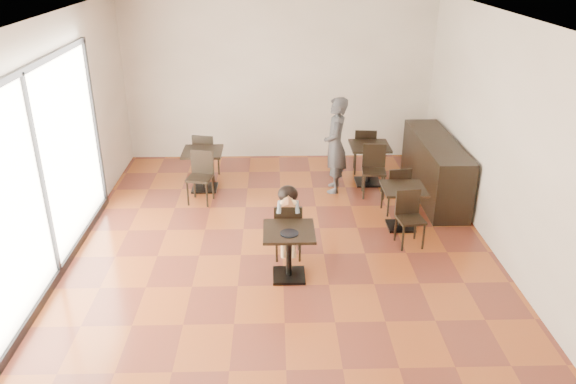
{
  "coord_description": "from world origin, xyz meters",
  "views": [
    {
      "loc": [
        -0.1,
        -6.87,
        4.03
      ],
      "look_at": [
        0.08,
        -0.08,
        1.0
      ],
      "focal_mm": 35.0,
      "sensor_mm": 36.0,
      "label": 1
    }
  ],
  "objects_px": {
    "child_table": "(289,254)",
    "cafe_table_left": "(204,170)",
    "chair_mid_b": "(411,220)",
    "chair_left_a": "(207,155)",
    "adult_patron": "(335,145)",
    "cafe_table_mid": "(402,207)",
    "child": "(288,222)",
    "chair_mid_a": "(395,189)",
    "chair_back_a": "(364,150)",
    "cafe_table_back": "(369,164)",
    "child_chair": "(288,229)",
    "chair_left_b": "(200,178)",
    "chair_back_b": "(374,172)"
  },
  "relations": [
    {
      "from": "child_table",
      "to": "cafe_table_left",
      "type": "height_order",
      "value": "cafe_table_left"
    },
    {
      "from": "chair_mid_b",
      "to": "chair_left_a",
      "type": "xyz_separation_m",
      "value": [
        -3.19,
        2.65,
        0.03
      ]
    },
    {
      "from": "adult_patron",
      "to": "cafe_table_left",
      "type": "bearing_deg",
      "value": -86.84
    },
    {
      "from": "cafe_table_mid",
      "to": "chair_mid_b",
      "type": "xyz_separation_m",
      "value": [
        0.0,
        -0.55,
        0.07
      ]
    },
    {
      "from": "child",
      "to": "chair_mid_a",
      "type": "xyz_separation_m",
      "value": [
        1.76,
        1.37,
        -0.12
      ]
    },
    {
      "from": "chair_left_a",
      "to": "chair_back_a",
      "type": "relative_size",
      "value": 0.99
    },
    {
      "from": "chair_mid_a",
      "to": "chair_back_a",
      "type": "bearing_deg",
      "value": -90.6
    },
    {
      "from": "cafe_table_back",
      "to": "chair_mid_a",
      "type": "distance_m",
      "value": 1.22
    },
    {
      "from": "child_table",
      "to": "child_chair",
      "type": "height_order",
      "value": "child_chair"
    },
    {
      "from": "child_table",
      "to": "chair_left_b",
      "type": "height_order",
      "value": "chair_left_b"
    },
    {
      "from": "chair_mid_b",
      "to": "chair_left_b",
      "type": "height_order",
      "value": "chair_left_b"
    },
    {
      "from": "cafe_table_left",
      "to": "chair_mid_a",
      "type": "bearing_deg",
      "value": -17.47
    },
    {
      "from": "adult_patron",
      "to": "cafe_table_mid",
      "type": "relative_size",
      "value": 2.51
    },
    {
      "from": "chair_mid_b",
      "to": "cafe_table_left",
      "type": "bearing_deg",
      "value": 138.28
    },
    {
      "from": "cafe_table_back",
      "to": "chair_left_a",
      "type": "distance_m",
      "value": 2.97
    },
    {
      "from": "cafe_table_mid",
      "to": "cafe_table_left",
      "type": "xyz_separation_m",
      "value": [
        -3.19,
        1.55,
        0.03
      ]
    },
    {
      "from": "child_chair",
      "to": "chair_left_b",
      "type": "distance_m",
      "value": 2.31
    },
    {
      "from": "child_table",
      "to": "chair_mid_b",
      "type": "relative_size",
      "value": 0.86
    },
    {
      "from": "adult_patron",
      "to": "chair_left_a",
      "type": "distance_m",
      "value": 2.43
    },
    {
      "from": "child_chair",
      "to": "chair_left_b",
      "type": "bearing_deg",
      "value": -51.92
    },
    {
      "from": "chair_mid_a",
      "to": "chair_left_a",
      "type": "xyz_separation_m",
      "value": [
        -3.19,
        1.55,
        0.03
      ]
    },
    {
      "from": "chair_mid_a",
      "to": "cafe_table_mid",
      "type": "bearing_deg",
      "value": 81.69
    },
    {
      "from": "cafe_table_back",
      "to": "chair_mid_b",
      "type": "relative_size",
      "value": 0.91
    },
    {
      "from": "adult_patron",
      "to": "cafe_table_mid",
      "type": "bearing_deg",
      "value": 37.15
    },
    {
      "from": "child_chair",
      "to": "adult_patron",
      "type": "xyz_separation_m",
      "value": [
        0.88,
        2.27,
        0.42
      ]
    },
    {
      "from": "child_table",
      "to": "child",
      "type": "relative_size",
      "value": 0.66
    },
    {
      "from": "child_chair",
      "to": "child",
      "type": "distance_m",
      "value": 0.11
    },
    {
      "from": "child_chair",
      "to": "chair_back_b",
      "type": "relative_size",
      "value": 0.95
    },
    {
      "from": "chair_mid_a",
      "to": "chair_back_a",
      "type": "distance_m",
      "value": 1.77
    },
    {
      "from": "child_chair",
      "to": "chair_mid_b",
      "type": "relative_size",
      "value": 1.04
    },
    {
      "from": "chair_left_b",
      "to": "cafe_table_left",
      "type": "bearing_deg",
      "value": 101.92
    },
    {
      "from": "adult_patron",
      "to": "chair_back_b",
      "type": "bearing_deg",
      "value": 74.67
    },
    {
      "from": "chair_mid_a",
      "to": "chair_left_b",
      "type": "height_order",
      "value": "chair_left_b"
    },
    {
      "from": "cafe_table_back",
      "to": "cafe_table_mid",
      "type": "bearing_deg",
      "value": -82.29
    },
    {
      "from": "adult_patron",
      "to": "chair_back_a",
      "type": "xyz_separation_m",
      "value": [
        0.65,
        0.85,
        -0.4
      ]
    },
    {
      "from": "cafe_table_back",
      "to": "chair_back_a",
      "type": "bearing_deg",
      "value": 90.0
    },
    {
      "from": "cafe_table_left",
      "to": "chair_left_a",
      "type": "distance_m",
      "value": 0.55
    },
    {
      "from": "cafe_table_mid",
      "to": "child_chair",
      "type": "bearing_deg",
      "value": -155.16
    },
    {
      "from": "chair_mid_b",
      "to": "chair_back_a",
      "type": "height_order",
      "value": "chair_back_a"
    },
    {
      "from": "chair_mid_b",
      "to": "cafe_table_back",
      "type": "bearing_deg",
      "value": 87.57
    },
    {
      "from": "cafe_table_left",
      "to": "cafe_table_mid",
      "type": "bearing_deg",
      "value": -25.97
    },
    {
      "from": "child_table",
      "to": "chair_left_a",
      "type": "distance_m",
      "value": 3.75
    },
    {
      "from": "cafe_table_mid",
      "to": "chair_left_a",
      "type": "relative_size",
      "value": 0.77
    },
    {
      "from": "adult_patron",
      "to": "child_chair",
      "type": "bearing_deg",
      "value": -15.41
    },
    {
      "from": "child",
      "to": "chair_back_a",
      "type": "height_order",
      "value": "child"
    },
    {
      "from": "child_chair",
      "to": "cafe_table_mid",
      "type": "relative_size",
      "value": 1.25
    },
    {
      "from": "chair_mid_a",
      "to": "chair_mid_b",
      "type": "relative_size",
      "value": 1.0
    },
    {
      "from": "chair_mid_b",
      "to": "chair_left_a",
      "type": "height_order",
      "value": "chair_left_a"
    },
    {
      "from": "chair_left_b",
      "to": "chair_left_a",
      "type": "bearing_deg",
      "value": 101.92
    },
    {
      "from": "chair_left_a",
      "to": "chair_mid_a",
      "type": "bearing_deg",
      "value": 165.95
    }
  ]
}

